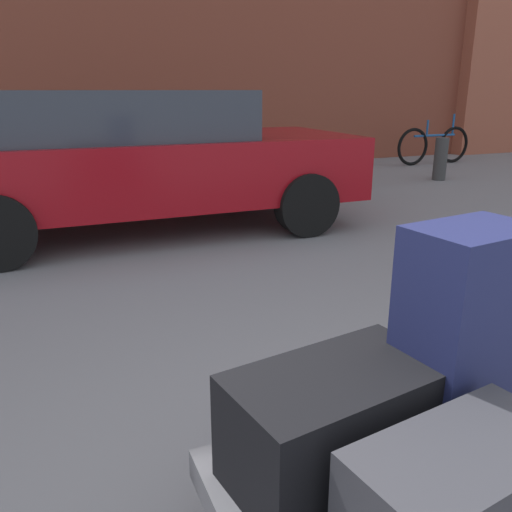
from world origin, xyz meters
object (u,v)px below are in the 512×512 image
Objects in this scene: suitcase_navy_center at (463,338)px; bollard_kerb_mid at (351,165)px; bollard_kerb_near at (273,169)px; bicycle_leaning at (434,145)px; bollard_kerb_far at (441,159)px; duffel_bag_charcoal_rear_right at (460,501)px; duffel_bag_black_stacked_top at (336,422)px; parked_car at (141,158)px.

bollard_kerb_mid is at bearing 52.87° from suitcase_navy_center.
bicycle_leaning is at bearing 20.52° from bollard_kerb_near.
bollard_kerb_mid is (3.24, 5.70, -0.35)m from suitcase_navy_center.
bollard_kerb_near is at bearing 180.00° from bollard_kerb_far.
bollard_kerb_near is at bearing 61.32° from duffel_bag_charcoal_rear_right.
suitcase_navy_center reaches higher than bicycle_leaning.
duffel_bag_charcoal_rear_right is 6.47m from bollard_kerb_near.
duffel_bag_black_stacked_top is at bearing -133.41° from bollard_kerb_far.
duffel_bag_charcoal_rear_right is at bearing -138.92° from suitcase_navy_center.
duffel_bag_black_stacked_top is 6.17m from bollard_kerb_near.
duffel_bag_charcoal_rear_right is at bearing -91.90° from parked_car.
duffel_bag_black_stacked_top is 9.82m from bicycle_leaning.
bollard_kerb_mid is at bearing 0.00° from bollard_kerb_near.
bicycle_leaning is at bearing 41.45° from duffel_bag_charcoal_rear_right.
duffel_bag_black_stacked_top is at bearing -132.21° from bicycle_leaning.
bollard_kerb_near is at bearing 32.82° from parked_car.
bollard_kerb_far is (5.39, 5.69, -0.16)m from duffel_bag_black_stacked_top.
bollard_kerb_far is at bearing 41.48° from suitcase_navy_center.
suitcase_navy_center is 7.56m from bollard_kerb_far.
bollard_kerb_far reaches higher than duffel_bag_charcoal_rear_right.
duffel_bag_charcoal_rear_right is 0.52m from suitcase_navy_center.
suitcase_navy_center is 0.16× the size of parked_car.
duffel_bag_black_stacked_top is 0.93× the size of bollard_kerb_far.
bollard_kerb_mid is at bearing -151.62° from bicycle_leaning.
parked_car reaches higher than bollard_kerb_mid.
duffel_bag_black_stacked_top is 0.48m from suitcase_navy_center.
suitcase_navy_center reaches higher than bollard_kerb_near.
bicycle_leaning is 2.58× the size of bollard_kerb_near.
parked_car is 5.31m from bollard_kerb_far.
duffel_bag_charcoal_rear_right is 7.03m from bollard_kerb_mid.
bollard_kerb_near is 1.30m from bollard_kerb_mid.
duffel_bag_charcoal_rear_right is 0.32× the size of bicycle_leaning.
duffel_bag_black_stacked_top is (-0.12, 0.37, 0.01)m from duffel_bag_charcoal_rear_right.
suitcase_navy_center is at bearing -9.95° from duffel_bag_black_stacked_top.
bollard_kerb_near is 3.01m from bollard_kerb_far.
bollard_kerb_far is (1.71, 0.00, 0.00)m from bollard_kerb_mid.
bollard_kerb_far is (5.11, 1.35, -0.42)m from parked_car.
parked_car is at bearing 84.57° from suitcase_navy_center.
suitcase_navy_center reaches higher than bollard_kerb_mid.
suitcase_navy_center is at bearing -108.79° from bollard_kerb_near.
bollard_kerb_mid is 1.00× the size of bollard_kerb_far.
bollard_kerb_far is at bearing 37.55° from duffel_bag_black_stacked_top.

